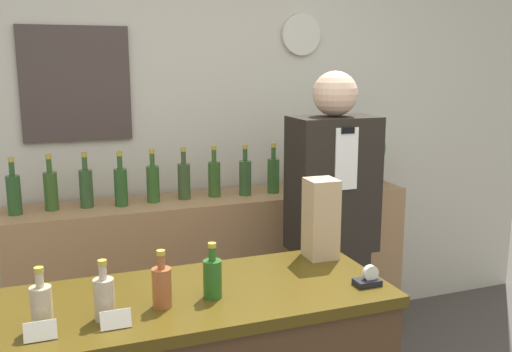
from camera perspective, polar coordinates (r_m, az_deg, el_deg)
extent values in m
cube|color=beige|center=(3.43, -7.69, 4.85)|extent=(5.20, 0.06, 2.70)
cube|color=#423632|center=(3.29, -17.57, 8.76)|extent=(0.58, 0.02, 0.62)
cylinder|color=beige|center=(3.62, 4.53, 13.92)|extent=(0.25, 0.03, 0.25)
cube|color=#9E754C|center=(3.43, -3.83, -9.98)|extent=(2.30, 0.40, 0.97)
cube|color=#42330C|center=(2.00, -5.45, -12.01)|extent=(1.29, 0.56, 0.04)
cube|color=black|center=(3.14, 7.30, -14.05)|extent=(0.32, 0.26, 0.79)
cube|color=black|center=(2.90, 7.66, -0.82)|extent=(0.43, 0.26, 0.68)
cube|color=white|center=(2.76, 9.03, 1.70)|extent=(0.12, 0.01, 0.30)
cube|color=black|center=(2.74, 9.15, 4.51)|extent=(0.07, 0.01, 0.03)
sphere|color=#DBB293|center=(2.84, 7.91, 8.15)|extent=(0.22, 0.22, 0.22)
cylinder|color=#4C3D2D|center=(3.63, 10.13, -0.16)|extent=(0.16, 0.16, 0.10)
sphere|color=#2D6B2D|center=(3.59, 10.24, 2.77)|extent=(0.33, 0.33, 0.33)
cube|color=tan|center=(2.28, 6.51, -4.24)|extent=(0.12, 0.13, 0.32)
cube|color=black|center=(2.07, 11.05, -10.40)|extent=(0.09, 0.06, 0.02)
cylinder|color=silver|center=(2.06, 11.37, -9.48)|extent=(0.06, 0.02, 0.06)
cube|color=white|center=(1.77, -20.77, -14.30)|extent=(0.09, 0.02, 0.06)
cube|color=white|center=(1.77, -13.85, -13.76)|extent=(0.09, 0.02, 0.06)
cylinder|color=tan|center=(1.82, -20.64, -12.23)|extent=(0.06, 0.06, 0.13)
cylinder|color=tan|center=(1.79, -20.84, -9.67)|extent=(0.02, 0.02, 0.05)
cylinder|color=#B29933|center=(1.78, -20.91, -8.75)|extent=(0.03, 0.03, 0.02)
cylinder|color=tan|center=(1.83, -14.94, -11.82)|extent=(0.06, 0.06, 0.13)
cylinder|color=tan|center=(1.79, -15.08, -9.26)|extent=(0.02, 0.02, 0.05)
cylinder|color=#B29933|center=(1.78, -15.14, -8.35)|extent=(0.03, 0.03, 0.02)
cylinder|color=#95502A|center=(1.87, -9.38, -10.97)|extent=(0.06, 0.06, 0.13)
cylinder|color=#95502A|center=(1.84, -9.47, -8.46)|extent=(0.02, 0.02, 0.05)
cylinder|color=#B29933|center=(1.83, -9.50, -7.57)|extent=(0.03, 0.03, 0.02)
cylinder|color=#23571C|center=(1.92, -4.37, -10.23)|extent=(0.06, 0.06, 0.13)
cylinder|color=#23571C|center=(1.89, -4.41, -7.78)|extent=(0.02, 0.02, 0.05)
cylinder|color=#B29933|center=(1.88, -4.42, -6.91)|extent=(0.03, 0.03, 0.02)
cylinder|color=#274E24|center=(3.13, -23.05, -1.78)|extent=(0.07, 0.07, 0.20)
cylinder|color=#274E24|center=(3.10, -23.24, 0.67)|extent=(0.03, 0.03, 0.07)
cylinder|color=#B29933|center=(3.10, -23.31, 1.53)|extent=(0.03, 0.03, 0.02)
cylinder|color=#335321|center=(3.15, -19.82, -1.45)|extent=(0.07, 0.07, 0.20)
cylinder|color=#335321|center=(3.13, -19.99, 0.99)|extent=(0.03, 0.03, 0.07)
cylinder|color=#B29933|center=(3.12, -20.05, 1.84)|extent=(0.03, 0.03, 0.02)
cylinder|color=#2F4E28|center=(3.16, -16.62, -1.23)|extent=(0.07, 0.07, 0.20)
cylinder|color=#2F4E28|center=(3.13, -16.76, 1.20)|extent=(0.03, 0.03, 0.07)
cylinder|color=#B29933|center=(3.12, -16.81, 2.06)|extent=(0.03, 0.03, 0.02)
cylinder|color=#285223|center=(3.14, -13.36, -1.12)|extent=(0.07, 0.07, 0.20)
cylinder|color=#285223|center=(3.11, -13.47, 1.32)|extent=(0.03, 0.03, 0.07)
cylinder|color=#B29933|center=(3.11, -13.52, 2.18)|extent=(0.03, 0.03, 0.02)
cylinder|color=#305523|center=(3.19, -10.26, -0.81)|extent=(0.07, 0.07, 0.20)
cylinder|color=#305523|center=(3.16, -10.35, 1.60)|extent=(0.03, 0.03, 0.07)
cylinder|color=#B29933|center=(3.15, -10.38, 2.45)|extent=(0.03, 0.03, 0.02)
cylinder|color=#344A27|center=(3.23, -7.21, -0.55)|extent=(0.07, 0.07, 0.20)
cylinder|color=#344A27|center=(3.21, -7.27, 1.83)|extent=(0.03, 0.03, 0.07)
cylinder|color=#B29933|center=(3.20, -7.29, 2.67)|extent=(0.03, 0.03, 0.02)
cylinder|color=#325421|center=(3.27, -4.19, -0.33)|extent=(0.07, 0.07, 0.20)
cylinder|color=#325421|center=(3.25, -4.23, 2.02)|extent=(0.03, 0.03, 0.07)
cylinder|color=#B29933|center=(3.24, -4.24, 2.85)|extent=(0.03, 0.03, 0.02)
cylinder|color=#2E4E28|center=(3.30, -1.09, -0.21)|extent=(0.07, 0.07, 0.20)
cylinder|color=#2E4E28|center=(3.27, -1.10, 2.12)|extent=(0.03, 0.03, 0.07)
cylinder|color=#B29933|center=(3.27, -1.10, 2.94)|extent=(0.03, 0.03, 0.02)
cylinder|color=#2C5224|center=(3.36, 1.74, 0.01)|extent=(0.07, 0.07, 0.20)
cylinder|color=#2C5224|center=(3.34, 1.76, 2.30)|extent=(0.03, 0.03, 0.07)
cylinder|color=#B29933|center=(3.33, 1.76, 3.10)|extent=(0.03, 0.03, 0.02)
cylinder|color=#314A27|center=(3.44, 4.39, 0.25)|extent=(0.07, 0.07, 0.20)
cylinder|color=#314A27|center=(3.42, 4.42, 2.49)|extent=(0.03, 0.03, 0.07)
cylinder|color=#B29933|center=(3.41, 4.43, 3.28)|extent=(0.03, 0.03, 0.02)
cylinder|color=#2F5223|center=(3.52, 6.96, 0.46)|extent=(0.07, 0.07, 0.20)
cylinder|color=#2F5223|center=(3.50, 7.01, 2.65)|extent=(0.03, 0.03, 0.07)
cylinder|color=#B29933|center=(3.49, 7.03, 3.42)|extent=(0.03, 0.03, 0.02)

